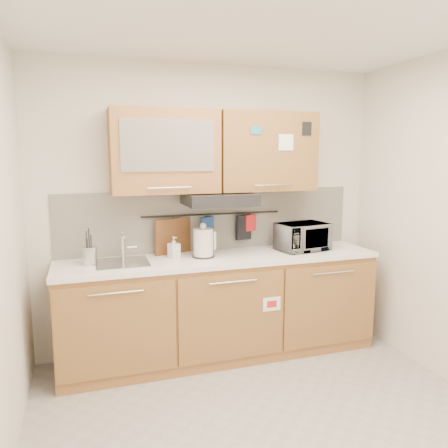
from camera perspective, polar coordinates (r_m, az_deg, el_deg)
floor at (r=3.19m, az=6.79°, el=-25.47°), size 3.20×3.20×0.00m
ceiling at (r=2.74m, az=7.93°, el=25.76°), size 3.20×3.20×0.00m
wall_back at (r=4.07m, az=-1.68°, el=1.94°), size 3.20×0.00×3.20m
base_cabinet at (r=4.00m, az=-0.36°, el=-11.43°), size 2.80×0.64×0.88m
countertop at (r=3.85m, az=-0.36°, el=-4.54°), size 2.82×0.62×0.04m
backsplash at (r=4.07m, az=-1.62°, el=0.52°), size 2.80×0.02×0.56m
upper_cabinets at (r=3.87m, az=-1.04°, el=9.44°), size 1.82×0.37×0.70m
range_hood at (r=3.82m, az=-0.64°, el=3.27°), size 0.60×0.46×0.10m
sink at (r=3.70m, az=-13.12°, el=-4.94°), size 0.42×0.40×0.26m
utensil_rail at (r=4.03m, az=-1.48°, el=1.29°), size 1.30×0.02×0.02m
utensil_crock at (r=3.71m, az=-17.12°, el=-3.94°), size 0.15×0.15×0.30m
kettle at (r=3.80m, az=-2.70°, el=-2.54°), size 0.22×0.21×0.30m
toaster at (r=4.12m, az=9.64°, el=-2.09°), size 0.26×0.17×0.19m
microwave at (r=4.14m, az=10.20°, el=-1.64°), size 0.51×0.39×0.25m
soap_bottle at (r=3.80m, az=-6.56°, el=-3.03°), size 0.11×0.11×0.19m
cutting_board at (r=3.97m, az=-6.53°, el=-2.61°), size 0.37×0.15×0.47m
oven_mitt at (r=4.02m, az=-2.20°, el=-0.58°), size 0.13×0.07×0.22m
dark_pouch at (r=4.13m, az=2.56°, el=-0.45°), size 0.15×0.07×0.23m
pot_holder at (r=4.15m, az=3.50°, el=0.15°), size 0.12×0.06×0.15m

